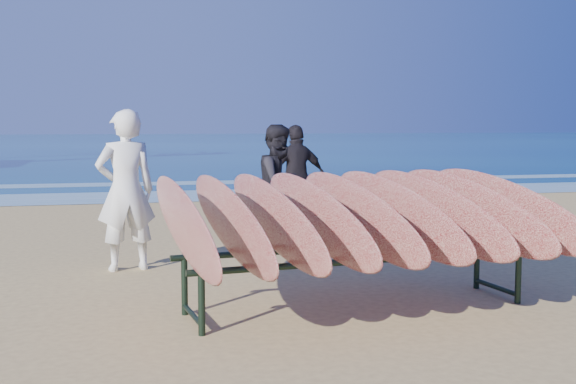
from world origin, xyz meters
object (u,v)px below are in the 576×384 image
at_px(surfboard_rack, 357,216).
at_px(person_dark_b, 297,177).
at_px(person_dark_a, 280,185).
at_px(person_white, 126,190).

xyz_separation_m(surfboard_rack, person_dark_b, (0.69, 4.95, -0.02)).
relative_size(person_dark_a, person_dark_b, 1.00).
bearing_deg(person_white, person_dark_b, -144.22).
relative_size(person_white, person_dark_b, 1.11).
relative_size(person_white, person_dark_a, 1.11).
bearing_deg(person_dark_a, surfboard_rack, -130.65).
relative_size(surfboard_rack, person_white, 1.91).
bearing_deg(surfboard_rack, person_dark_a, 82.20).
xyz_separation_m(person_white, person_dark_a, (2.04, 1.24, -0.09)).
relative_size(surfboard_rack, person_dark_a, 2.11).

